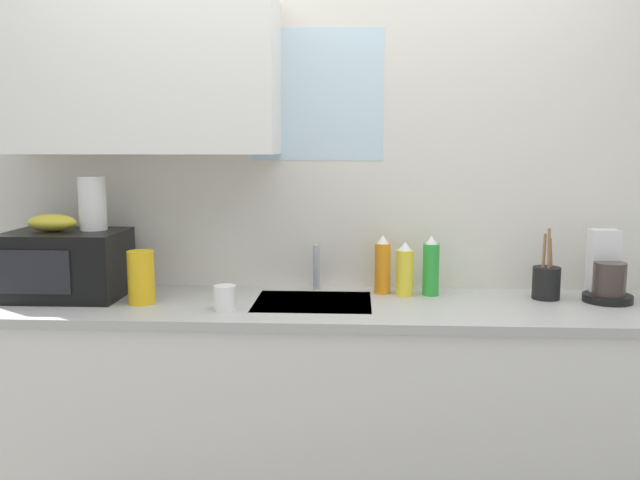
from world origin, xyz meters
The scene contains 13 objects.
kitchen_wall_assembly centered at (-0.15, 0.31, 1.36)m, with size 3.51×0.42×2.50m.
counter_unit centered at (0.00, 0.00, 0.46)m, with size 2.74×0.63×0.90m.
sink_faucet centered at (-0.03, 0.24, 1.00)m, with size 0.03×0.03×0.19m, color #B2B5BA.
microwave centered at (-1.04, 0.05, 1.04)m, with size 0.46×0.35×0.27m.
banana_bunch centered at (-1.09, 0.05, 1.20)m, with size 0.20×0.11×0.07m, color gold.
paper_towel_roll centered at (-0.94, 0.10, 1.28)m, with size 0.11×0.11×0.22m, color white.
coffee_maker centered at (1.14, 0.11, 1.00)m, with size 0.19×0.21×0.28m.
dish_soap_bottle_orange centered at (0.25, 0.19, 1.02)m, with size 0.07×0.07×0.25m.
dish_soap_bottle_yellow centered at (0.34, 0.15, 1.01)m, with size 0.07×0.07×0.22m.
dish_soap_bottle_green centered at (0.45, 0.16, 1.02)m, with size 0.07×0.07×0.25m.
cereal_canister centered at (-0.70, -0.05, 1.00)m, with size 0.10×0.10×0.21m, color gold.
mug_white centered at (-0.35, -0.14, 0.95)m, with size 0.08×0.08×0.10m, color white.
utensil_crock centered at (0.91, 0.12, 0.97)m, with size 0.11×0.11×0.29m.
Camera 1 is at (0.14, -2.58, 1.52)m, focal length 37.73 mm.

